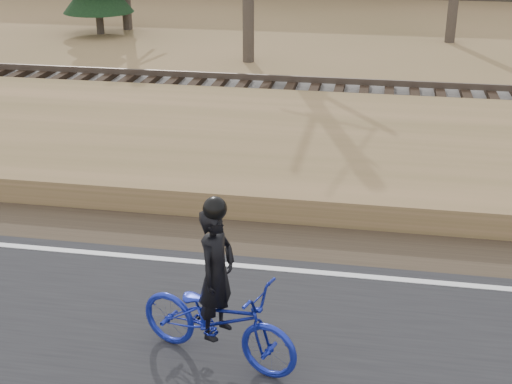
# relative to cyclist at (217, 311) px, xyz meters

# --- Properties ---
(ground) EXTENTS (120.00, 120.00, 0.00)m
(ground) POSITION_rel_cyclist_xyz_m (-0.55, 1.97, -0.70)
(ground) COLOR #9C754F
(ground) RESTS_ON ground
(road) EXTENTS (120.00, 6.00, 0.06)m
(road) POSITION_rel_cyclist_xyz_m (-0.55, -0.53, -0.67)
(road) COLOR black
(road) RESTS_ON ground
(edge_line) EXTENTS (120.00, 0.12, 0.01)m
(edge_line) POSITION_rel_cyclist_xyz_m (-0.55, 2.17, -0.63)
(edge_line) COLOR silver
(edge_line) RESTS_ON road
(shoulder) EXTENTS (120.00, 1.60, 0.04)m
(shoulder) POSITION_rel_cyclist_xyz_m (-0.55, 3.17, -0.68)
(shoulder) COLOR #473A2B
(shoulder) RESTS_ON ground
(embankment) EXTENTS (120.00, 5.00, 0.44)m
(embankment) POSITION_rel_cyclist_xyz_m (-0.55, 6.17, -0.48)
(embankment) COLOR #9C754F
(embankment) RESTS_ON ground
(ballast) EXTENTS (120.00, 3.00, 0.45)m
(ballast) POSITION_rel_cyclist_xyz_m (-0.55, 9.97, -0.47)
(ballast) COLOR slate
(ballast) RESTS_ON ground
(railroad) EXTENTS (120.00, 2.40, 0.29)m
(railroad) POSITION_rel_cyclist_xyz_m (-0.55, 9.97, -0.17)
(railroad) COLOR black
(railroad) RESTS_ON ballast
(cyclist) EXTENTS (2.11, 1.29, 2.02)m
(cyclist) POSITION_rel_cyclist_xyz_m (0.00, 0.00, 0.00)
(cyclist) COLOR #162297
(cyclist) RESTS_ON road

